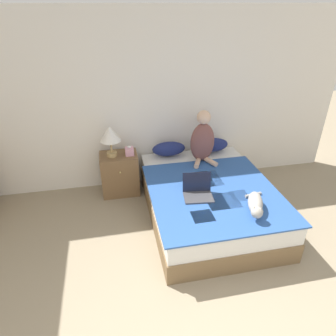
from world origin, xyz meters
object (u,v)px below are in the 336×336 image
Objects in this scene: bed at (208,200)px; tissue_box at (129,151)px; pillow_near at (169,149)px; laptop_open at (198,192)px; table_lamp at (110,135)px; person_sitting at (203,140)px; cat_tabby at (256,204)px; pillow_far at (212,145)px; nightstand at (120,174)px.

tissue_box reaches higher than bed.
pillow_near is 1.14m from laptop_open.
person_sitting is at bearing -8.62° from table_lamp.
person_sitting reaches higher than cat_tabby.
pillow_far is (0.69, 0.00, 0.00)m from pillow_near.
bed is 0.87m from person_sitting.
cat_tabby is (0.66, -1.55, -0.02)m from pillow_near.
person_sitting is 1.21× the size of nightstand.
cat_tabby is at bearing -46.39° from nightstand.
pillow_far is 0.80× the size of nightstand.
nightstand is (-1.10, 0.84, 0.06)m from bed.
tissue_box is (-1.25, 1.46, 0.08)m from cat_tabby.
person_sitting reaches higher than pillow_far.
pillow_far is 1.34× the size of laptop_open.
cat_tabby reaches higher than bed.
tissue_box is at bearing 131.04° from laptop_open.
table_lamp reaches higher than laptop_open.
bed is 14.82× the size of tissue_box.
laptop_open reaches higher than pillow_far.
laptop_open reaches higher than nightstand.
laptop_open is 0.83× the size of table_lamp.
laptop_open is at bearing -55.63° from tissue_box.
cat_tabby is at bearing -44.34° from table_lamp.
nightstand reaches higher than bed.
bed is 4.58× the size of table_lamp.
nightstand is (-0.88, 1.07, -0.26)m from laptop_open.
pillow_near is 1.11× the size of table_lamp.
bed is 0.80m from cat_tabby.
laptop_open is (-0.22, -0.24, 0.32)m from bed.
bed is 1.03m from pillow_near.
table_lamp is at bearing -111.79° from cat_tabby.
cat_tabby is (0.22, -1.28, -0.25)m from person_sitting.
person_sitting is 1.43× the size of cat_tabby.
nightstand is (-1.42, 1.49, -0.29)m from cat_tabby.
cat_tabby is at bearing -90.98° from pillow_far.
pillow_near is at bearing 148.06° from person_sitting.
laptop_open is 1.48m from table_lamp.
laptop_open is at bearing -133.32° from bed.
cat_tabby is at bearing -49.32° from tissue_box.
pillow_near is 0.69m from pillow_far.
cat_tabby is (0.32, -0.65, 0.35)m from bed.
bed is 0.45m from laptop_open.
bed is 3.91× the size of cat_tabby.
pillow_near reaches higher than cat_tabby.
pillow_near reaches higher than nightstand.
pillow_near is at bearing 8.34° from tissue_box.
pillow_far is 0.95× the size of cat_tabby.
laptop_open reaches higher than cat_tabby.
tissue_box is at bearing -2.38° from table_lamp.
laptop_open is (0.12, -1.13, -0.05)m from pillow_near.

